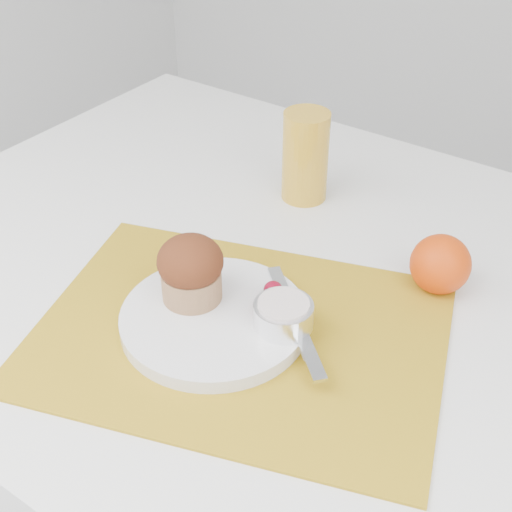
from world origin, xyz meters
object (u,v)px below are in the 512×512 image
Objects in this scene: juice_glass at (305,156)px; muffin at (191,269)px; plate at (214,319)px; table at (315,486)px; orange at (440,264)px.

muffin is at bearing -84.11° from juice_glass.
table is at bearing 60.97° from plate.
juice_glass is 1.64× the size of muffin.
plate is 0.31m from juice_glass.
table is 0.46m from muffin.
table is 0.41m from plate.
orange is (0.17, 0.21, 0.02)m from plate.
plate is (-0.07, -0.13, 0.39)m from table.
juice_glass reaches higher than orange.
orange is (0.10, 0.08, 0.41)m from table.
juice_glass is at bearing 95.89° from muffin.
juice_glass is at bearing 159.84° from orange.
table is at bearing 47.80° from muffin.
table is at bearing -49.71° from juice_glass.
muffin reaches higher than orange.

